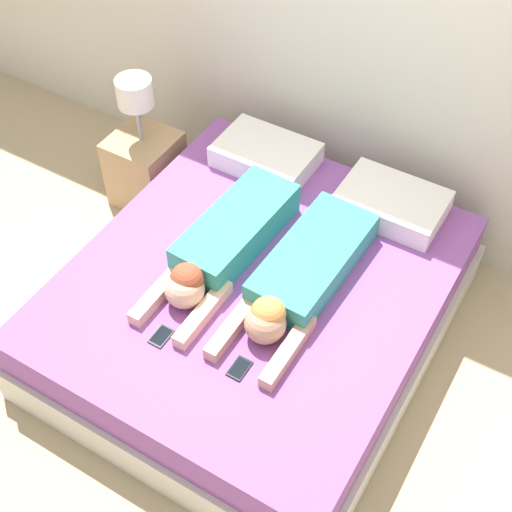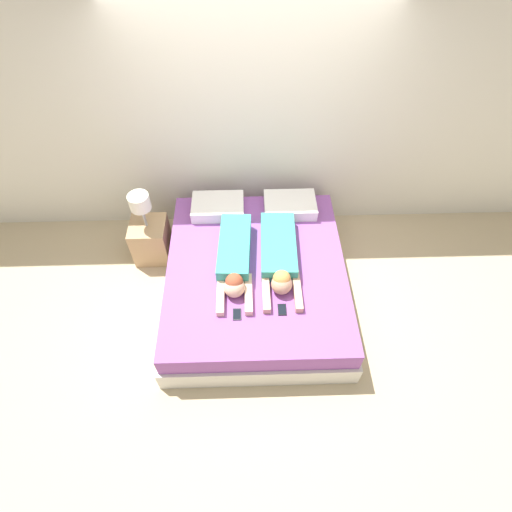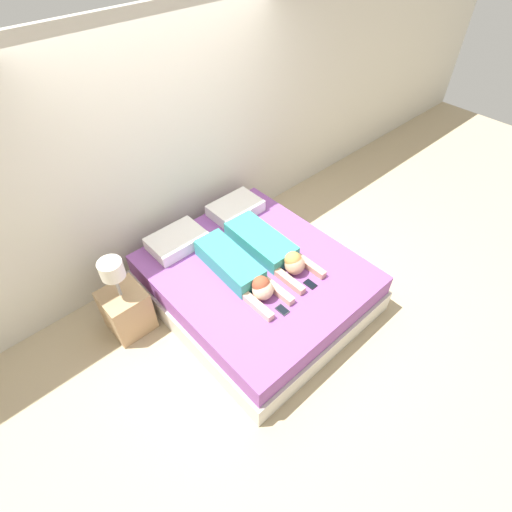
{
  "view_description": "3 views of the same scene",
  "coord_description": "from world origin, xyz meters",
  "px_view_note": "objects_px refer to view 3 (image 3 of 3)",
  "views": [
    {
      "loc": [
        1.22,
        -2.03,
        3.27
      ],
      "look_at": [
        0.0,
        0.0,
        0.65
      ],
      "focal_mm": 50.0,
      "sensor_mm": 36.0,
      "label": 1
    },
    {
      "loc": [
        -0.07,
        -2.43,
        3.65
      ],
      "look_at": [
        0.0,
        0.0,
        0.65
      ],
      "focal_mm": 28.0,
      "sensor_mm": 36.0,
      "label": 2
    },
    {
      "loc": [
        -1.84,
        -2.02,
        3.38
      ],
      "look_at": [
        0.0,
        0.0,
        0.65
      ],
      "focal_mm": 28.0,
      "sensor_mm": 36.0,
      "label": 3
    }
  ],
  "objects_px": {
    "person_right": "(270,247)",
    "nightstand": "(126,307)",
    "cell_phone_left": "(282,310)",
    "cell_phone_right": "(310,284)",
    "pillow_head_right": "(236,208)",
    "pillow_head_left": "(177,241)",
    "bed": "(256,283)",
    "person_left": "(238,269)"
  },
  "relations": [
    {
      "from": "cell_phone_right",
      "to": "person_right",
      "type": "bearing_deg",
      "value": 89.31
    },
    {
      "from": "person_left",
      "to": "person_right",
      "type": "distance_m",
      "value": 0.44
    },
    {
      "from": "pillow_head_left",
      "to": "person_right",
      "type": "distance_m",
      "value": 0.97
    },
    {
      "from": "bed",
      "to": "nightstand",
      "type": "distance_m",
      "value": 1.31
    },
    {
      "from": "pillow_head_left",
      "to": "pillow_head_right",
      "type": "height_order",
      "value": "same"
    },
    {
      "from": "person_left",
      "to": "nightstand",
      "type": "relative_size",
      "value": 1.22
    },
    {
      "from": "person_right",
      "to": "nightstand",
      "type": "relative_size",
      "value": 1.23
    },
    {
      "from": "bed",
      "to": "pillow_head_left",
      "type": "relative_size",
      "value": 3.66
    },
    {
      "from": "cell_phone_right",
      "to": "bed",
      "type": "bearing_deg",
      "value": 113.21
    },
    {
      "from": "person_left",
      "to": "nightstand",
      "type": "bearing_deg",
      "value": 149.59
    },
    {
      "from": "cell_phone_left",
      "to": "cell_phone_right",
      "type": "xyz_separation_m",
      "value": [
        0.41,
        0.04,
        0.0
      ]
    },
    {
      "from": "person_right",
      "to": "cell_phone_left",
      "type": "relative_size",
      "value": 9.36
    },
    {
      "from": "cell_phone_right",
      "to": "pillow_head_left",
      "type": "bearing_deg",
      "value": 115.54
    },
    {
      "from": "bed",
      "to": "person_left",
      "type": "relative_size",
      "value": 1.85
    },
    {
      "from": "cell_phone_right",
      "to": "cell_phone_left",
      "type": "bearing_deg",
      "value": -174.84
    },
    {
      "from": "pillow_head_right",
      "to": "person_right",
      "type": "bearing_deg",
      "value": -102.91
    },
    {
      "from": "person_left",
      "to": "cell_phone_right",
      "type": "relative_size",
      "value": 9.24
    },
    {
      "from": "person_right",
      "to": "person_left",
      "type": "bearing_deg",
      "value": -176.95
    },
    {
      "from": "pillow_head_left",
      "to": "cell_phone_left",
      "type": "xyz_separation_m",
      "value": [
        0.21,
        -1.34,
        -0.06
      ]
    },
    {
      "from": "pillow_head_left",
      "to": "cell_phone_right",
      "type": "xyz_separation_m",
      "value": [
        0.62,
        -1.31,
        -0.06
      ]
    },
    {
      "from": "pillow_head_right",
      "to": "cell_phone_left",
      "type": "bearing_deg",
      "value": -113.7
    },
    {
      "from": "cell_phone_left",
      "to": "cell_phone_right",
      "type": "relative_size",
      "value": 1.0
    },
    {
      "from": "pillow_head_right",
      "to": "cell_phone_right",
      "type": "distance_m",
      "value": 1.32
    },
    {
      "from": "bed",
      "to": "pillow_head_left",
      "type": "bearing_deg",
      "value": 117.05
    },
    {
      "from": "person_left",
      "to": "cell_phone_left",
      "type": "height_order",
      "value": "person_left"
    },
    {
      "from": "pillow_head_left",
      "to": "pillow_head_right",
      "type": "distance_m",
      "value": 0.8
    },
    {
      "from": "bed",
      "to": "pillow_head_right",
      "type": "xyz_separation_m",
      "value": [
        0.4,
        0.78,
        0.32
      ]
    },
    {
      "from": "cell_phone_right",
      "to": "nightstand",
      "type": "height_order",
      "value": "nightstand"
    },
    {
      "from": "nightstand",
      "to": "bed",
      "type": "bearing_deg",
      "value": -26.57
    },
    {
      "from": "pillow_head_right",
      "to": "cell_phone_right",
      "type": "height_order",
      "value": "pillow_head_right"
    },
    {
      "from": "person_left",
      "to": "cell_phone_left",
      "type": "distance_m",
      "value": 0.59
    },
    {
      "from": "pillow_head_left",
      "to": "person_left",
      "type": "bearing_deg",
      "value": -76.03
    },
    {
      "from": "bed",
      "to": "pillow_head_right",
      "type": "bearing_deg",
      "value": 62.95
    },
    {
      "from": "cell_phone_right",
      "to": "pillow_head_right",
      "type": "bearing_deg",
      "value": 82.33
    },
    {
      "from": "pillow_head_left",
      "to": "nightstand",
      "type": "distance_m",
      "value": 0.84
    },
    {
      "from": "pillow_head_right",
      "to": "person_left",
      "type": "height_order",
      "value": "person_left"
    },
    {
      "from": "cell_phone_left",
      "to": "pillow_head_left",
      "type": "bearing_deg",
      "value": 98.91
    },
    {
      "from": "pillow_head_left",
      "to": "person_right",
      "type": "height_order",
      "value": "person_right"
    },
    {
      "from": "pillow_head_right",
      "to": "person_right",
      "type": "distance_m",
      "value": 0.76
    },
    {
      "from": "pillow_head_left",
      "to": "person_right",
      "type": "relative_size",
      "value": 0.5
    },
    {
      "from": "pillow_head_right",
      "to": "person_right",
      "type": "xyz_separation_m",
      "value": [
        -0.17,
        -0.74,
        0.02
      ]
    },
    {
      "from": "bed",
      "to": "cell_phone_right",
      "type": "xyz_separation_m",
      "value": [
        0.22,
        -0.52,
        0.26
      ]
    }
  ]
}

